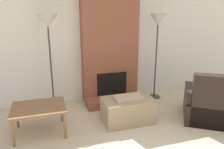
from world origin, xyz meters
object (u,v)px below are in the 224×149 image
ottoman (128,110)px  armchair (208,106)px  floor_lamp_left (48,26)px  floor_lamp_right (158,24)px  side_table (39,109)px

ottoman → armchair: size_ratio=0.71×
armchair → floor_lamp_left: 3.15m
floor_lamp_right → side_table: bearing=-161.5°
floor_lamp_left → ottoman: bearing=-36.5°
floor_lamp_left → floor_lamp_right: (2.17, 0.00, -0.00)m
armchair → side_table: size_ratio=1.52×
side_table → armchair: bearing=-8.3°
armchair → floor_lamp_left: floor_lamp_left is taller
ottoman → floor_lamp_right: 1.92m
side_table → floor_lamp_left: size_ratio=0.44×
side_table → floor_lamp_right: size_ratio=0.44×
armchair → floor_lamp_right: 1.86m
side_table → floor_lamp_left: bearing=72.8°
side_table → floor_lamp_right: bearing=18.5°
side_table → floor_lamp_left: 1.48m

